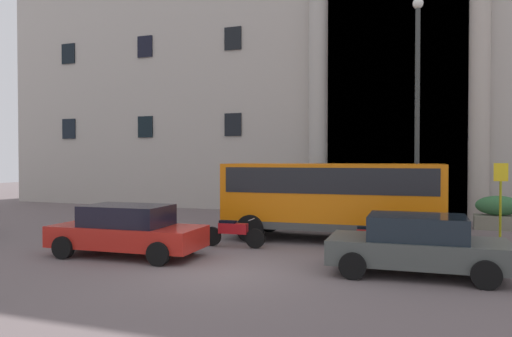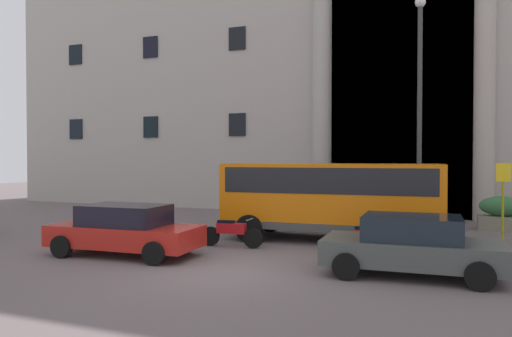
{
  "view_description": "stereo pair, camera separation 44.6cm",
  "coord_description": "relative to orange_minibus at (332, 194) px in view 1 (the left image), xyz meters",
  "views": [
    {
      "loc": [
        4.84,
        -10.74,
        2.76
      ],
      "look_at": [
        -1.24,
        5.41,
        2.38
      ],
      "focal_mm": 34.47,
      "sensor_mm": 36.0,
      "label": 1
    },
    {
      "loc": [
        5.25,
        -10.58,
        2.76
      ],
      "look_at": [
        -1.24,
        5.41,
        2.38
      ],
      "focal_mm": 34.47,
      "sensor_mm": 36.0,
      "label": 2
    }
  ],
  "objects": [
    {
      "name": "bus_stop_sign",
      "position": [
        5.27,
        1.87,
        0.05
      ],
      "size": [
        0.44,
        0.08,
        2.58
      ],
      "color": "#989B13",
      "rests_on": "ground_plane"
    },
    {
      "name": "ground_plane",
      "position": [
        -1.45,
        -5.5,
        -1.61
      ],
      "size": [
        80.0,
        64.0,
        0.12
      ],
      "primitive_type": "cube",
      "color": "#665A5A"
    },
    {
      "name": "hedge_planter_east",
      "position": [
        -2.2,
        4.68,
        -0.83
      ],
      "size": [
        1.69,
        0.72,
        1.49
      ],
      "color": "gray",
      "rests_on": "ground_plane"
    },
    {
      "name": "hedge_planter_far_west",
      "position": [
        5.49,
        4.66,
        -0.92
      ],
      "size": [
        1.72,
        0.89,
        1.3
      ],
      "color": "gray",
      "rests_on": "ground_plane"
    },
    {
      "name": "hedge_planter_far_east",
      "position": [
        2.01,
        5.36,
        -0.9
      ],
      "size": [
        1.75,
        0.98,
        1.33
      ],
      "color": "gray",
      "rests_on": "ground_plane"
    },
    {
      "name": "motorcycle_near_kerb",
      "position": [
        -2.63,
        -2.37,
        -1.09
      ],
      "size": [
        2.03,
        0.55,
        0.89
      ],
      "rotation": [
        0.0,
        0.0,
        0.05
      ],
      "color": "black",
      "rests_on": "ground_plane"
    },
    {
      "name": "orange_minibus",
      "position": [
        0.0,
        0.0,
        0.0
      ],
      "size": [
        7.24,
        3.02,
        2.56
      ],
      "rotation": [
        0.0,
        0.0,
        0.06
      ],
      "color": "orange",
      "rests_on": "ground_plane"
    },
    {
      "name": "lamppost_plaza_centre",
      "position": [
        2.54,
        3.46,
        3.5
      ],
      "size": [
        0.4,
        0.4,
        8.82
      ],
      "color": "#343836",
      "rests_on": "ground_plane"
    },
    {
      "name": "scooter_by_planter",
      "position": [
        1.59,
        -2.18,
        -1.09
      ],
      "size": [
        2.02,
        0.55,
        0.89
      ],
      "rotation": [
        0.0,
        0.0,
        0.04
      ],
      "color": "black",
      "rests_on": "ground_plane"
    },
    {
      "name": "office_building_facade",
      "position": [
        -1.44,
        11.98,
        8.67
      ],
      "size": [
        40.29,
        9.68,
        20.45
      ],
      "color": "#ADA59C",
      "rests_on": "ground_plane"
    },
    {
      "name": "parked_sedan_second",
      "position": [
        -4.83,
        -4.67,
        -0.82
      ],
      "size": [
        4.37,
        2.11,
        1.43
      ],
      "rotation": [
        0.0,
        0.0,
        0.05
      ],
      "color": "red",
      "rests_on": "ground_plane"
    },
    {
      "name": "parked_compact_extra",
      "position": [
        2.88,
        -4.13,
        -0.83
      ],
      "size": [
        4.14,
        2.18,
        1.41
      ],
      "rotation": [
        0.0,
        0.0,
        0.04
      ],
      "color": "#454A47",
      "rests_on": "ground_plane"
    }
  ]
}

